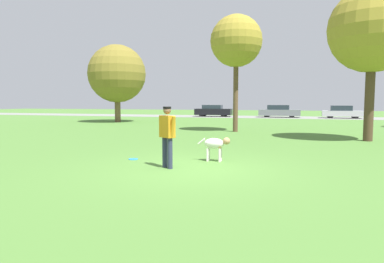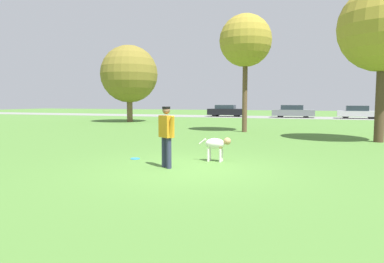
{
  "view_description": "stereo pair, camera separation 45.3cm",
  "coord_description": "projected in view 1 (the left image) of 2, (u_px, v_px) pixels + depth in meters",
  "views": [
    {
      "loc": [
        2.5,
        -8.2,
        1.71
      ],
      "look_at": [
        -0.15,
        0.61,
        0.9
      ],
      "focal_mm": 32.0,
      "sensor_mm": 36.0,
      "label": 1
    },
    {
      "loc": [
        2.93,
        -8.06,
        1.71
      ],
      "look_at": [
        -0.15,
        0.61,
        0.9
      ],
      "focal_mm": 32.0,
      "sensor_mm": 36.0,
      "label": 2
    }
  ],
  "objects": [
    {
      "name": "ground_plane",
      "position": [
        191.0,
        169.0,
        8.69
      ],
      "size": [
        120.0,
        120.0,
        0.0
      ],
      "primitive_type": "plane",
      "color": "#4C7A33"
    },
    {
      "name": "far_road_strip",
      "position": [
        271.0,
        117.0,
        37.32
      ],
      "size": [
        120.0,
        6.0,
        0.01
      ],
      "color": "gray",
      "rests_on": "ground_plane"
    },
    {
      "name": "tree_near_right",
      "position": [
        373.0,
        30.0,
        14.41
      ],
      "size": [
        3.65,
        3.65,
        6.58
      ],
      "color": "#4C3826",
      "rests_on": "ground_plane"
    },
    {
      "name": "parked_car_silver",
      "position": [
        342.0,
        112.0,
        34.92
      ],
      "size": [
        3.96,
        1.81,
        1.3
      ],
      "rotation": [
        0.0,
        0.0,
        -0.04
      ],
      "color": "#B7B7BC",
      "rests_on": "ground_plane"
    },
    {
      "name": "parked_car_black",
      "position": [
        213.0,
        111.0,
        38.94
      ],
      "size": [
        4.18,
        1.93,
        1.32
      ],
      "rotation": [
        0.0,
        0.0,
        0.04
      ],
      "color": "black",
      "rests_on": "ground_plane"
    },
    {
      "name": "frisbee",
      "position": [
        133.0,
        159.0,
        10.11
      ],
      "size": [
        0.28,
        0.28,
        0.02
      ],
      "color": "#268CE5",
      "rests_on": "ground_plane"
    },
    {
      "name": "tree_far_left",
      "position": [
        117.0,
        74.0,
        28.15
      ],
      "size": [
        4.73,
        4.73,
        6.36
      ],
      "color": "brown",
      "rests_on": "ground_plane"
    },
    {
      "name": "tree_mid_center",
      "position": [
        236.0,
        42.0,
        18.97
      ],
      "size": [
        2.88,
        2.88,
        6.51
      ],
      "color": "brown",
      "rests_on": "ground_plane"
    },
    {
      "name": "parked_car_grey",
      "position": [
        279.0,
        111.0,
        36.92
      ],
      "size": [
        4.36,
        1.86,
        1.33
      ],
      "rotation": [
        0.0,
        0.0,
        -0.02
      ],
      "color": "slate",
      "rests_on": "ground_plane"
    },
    {
      "name": "person",
      "position": [
        167.0,
        132.0,
        8.73
      ],
      "size": [
        0.61,
        0.47,
        1.58
      ],
      "rotation": [
        0.0,
        0.0,
        -0.61
      ],
      "color": "#2D334C",
      "rests_on": "ground_plane"
    },
    {
      "name": "dog",
      "position": [
        216.0,
        144.0,
        9.76
      ],
      "size": [
        0.95,
        0.31,
        0.7
      ],
      "rotation": [
        0.0,
        0.0,
        6.27
      ],
      "color": "silver",
      "rests_on": "ground_plane"
    }
  ]
}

